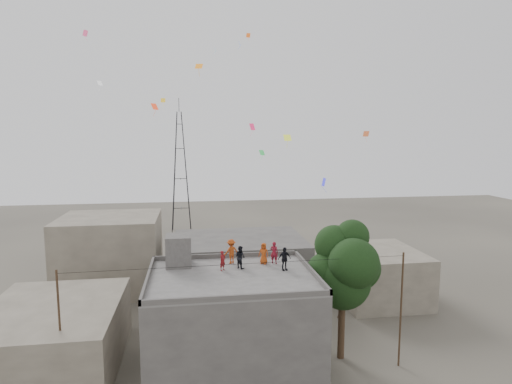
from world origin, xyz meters
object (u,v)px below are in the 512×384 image
person_red_adult (274,253)px  transmission_tower (180,172)px  stair_head_box (179,250)px  tree (345,267)px  person_dark_adult (284,259)px

person_red_adult → transmission_tower: bearing=-52.6°
stair_head_box → person_red_adult: (6.22, -0.48, -0.27)m
stair_head_box → tree: 10.80m
transmission_tower → person_dark_adult: (7.38, -39.41, -2.23)m
transmission_tower → person_dark_adult: size_ratio=13.48×
tree → transmission_tower: bearing=106.1°
tree → transmission_tower: 41.12m
tree → person_dark_adult: bearing=-179.8°
stair_head_box → person_dark_adult: stair_head_box is taller
person_red_adult → person_dark_adult: 1.58m
tree → person_dark_adult: (-3.99, -0.01, 0.74)m
stair_head_box → tree: (10.57, -2.00, -1.00)m
tree → transmission_tower: (-11.37, 39.40, 2.97)m
tree → person_dark_adult: tree is taller
person_dark_adult → tree: bearing=-15.2°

